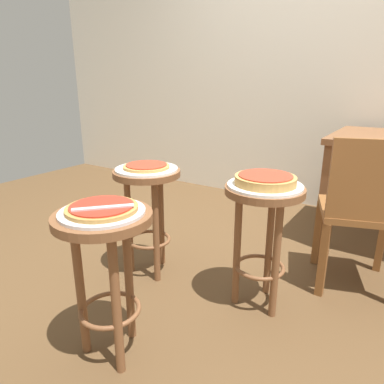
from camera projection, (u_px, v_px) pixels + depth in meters
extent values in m
plane|color=brown|center=(213.00, 278.00, 2.04)|extent=(6.00, 6.00, 0.00)
cube|color=silver|center=(316.00, 31.00, 2.90)|extent=(6.00, 0.10, 3.00)
cylinder|color=brown|center=(103.00, 218.00, 1.31)|extent=(0.38, 0.38, 0.03)
cylinder|color=brown|center=(129.00, 278.00, 1.50)|extent=(0.04, 0.04, 0.60)
cylinder|color=brown|center=(80.00, 290.00, 1.41)|extent=(0.04, 0.04, 0.60)
cylinder|color=brown|center=(116.00, 307.00, 1.31)|extent=(0.04, 0.04, 0.60)
torus|color=brown|center=(110.00, 309.00, 1.43)|extent=(0.25, 0.25, 0.02)
cylinder|color=silver|center=(102.00, 212.00, 1.30)|extent=(0.32, 0.32, 0.01)
cylinder|color=#B78442|center=(102.00, 209.00, 1.30)|extent=(0.27, 0.27, 0.01)
cylinder|color=red|center=(102.00, 206.00, 1.30)|extent=(0.24, 0.24, 0.01)
cylinder|color=brown|center=(147.00, 173.00, 1.95)|extent=(0.38, 0.38, 0.03)
cylinder|color=brown|center=(161.00, 219.00, 2.13)|extent=(0.04, 0.04, 0.60)
cylinder|color=brown|center=(129.00, 225.00, 2.05)|extent=(0.04, 0.04, 0.60)
cylinder|color=brown|center=(156.00, 233.00, 1.94)|extent=(0.04, 0.04, 0.60)
torus|color=brown|center=(149.00, 239.00, 2.07)|extent=(0.25, 0.25, 0.02)
cylinder|color=white|center=(147.00, 169.00, 1.94)|extent=(0.35, 0.35, 0.01)
cylinder|color=tan|center=(146.00, 167.00, 1.93)|extent=(0.26, 0.26, 0.01)
cylinder|color=#B23823|center=(146.00, 165.00, 1.93)|extent=(0.23, 0.23, 0.01)
cylinder|color=brown|center=(265.00, 190.00, 1.64)|extent=(0.38, 0.38, 0.03)
cylinder|color=brown|center=(269.00, 242.00, 1.83)|extent=(0.04, 0.04, 0.60)
cylinder|color=brown|center=(237.00, 250.00, 1.74)|extent=(0.04, 0.04, 0.60)
cylinder|color=brown|center=(276.00, 261.00, 1.64)|extent=(0.04, 0.04, 0.60)
torus|color=brown|center=(260.00, 267.00, 1.76)|extent=(0.25, 0.25, 0.02)
cylinder|color=white|center=(265.00, 186.00, 1.63)|extent=(0.35, 0.35, 0.01)
cylinder|color=tan|center=(265.00, 180.00, 1.62)|extent=(0.28, 0.28, 0.04)
cylinder|color=#B23823|center=(266.00, 175.00, 1.62)|extent=(0.25, 0.25, 0.01)
cube|color=brown|center=(324.00, 198.00, 2.32)|extent=(0.06, 0.06, 0.72)
cube|color=brown|center=(345.00, 176.00, 2.87)|extent=(0.06, 0.06, 0.72)
cube|color=brown|center=(360.00, 211.00, 1.88)|extent=(0.51, 0.51, 0.04)
cube|color=brown|center=(374.00, 181.00, 1.65)|extent=(0.39, 0.15, 0.40)
cube|color=brown|center=(382.00, 239.00, 2.07)|extent=(0.04, 0.04, 0.42)
cube|color=brown|center=(318.00, 233.00, 2.16)|extent=(0.04, 0.04, 0.42)
cube|color=brown|center=(323.00, 260.00, 1.83)|extent=(0.04, 0.04, 0.42)
cube|color=silver|center=(103.00, 207.00, 1.26)|extent=(0.17, 0.18, 0.01)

